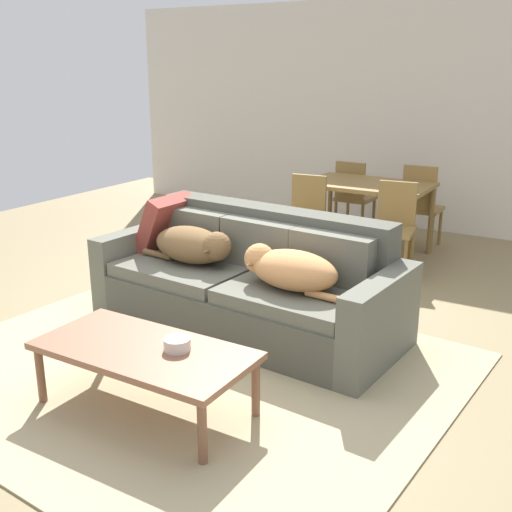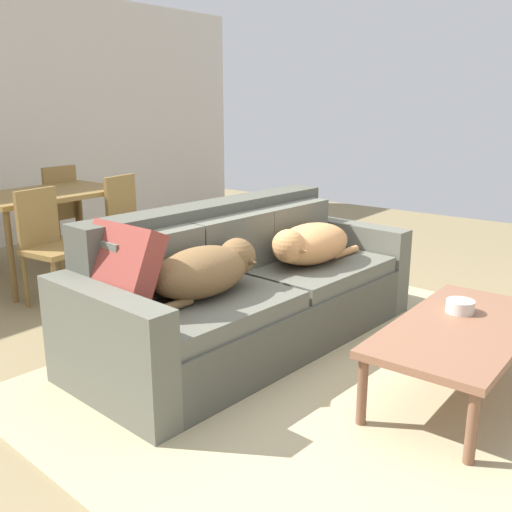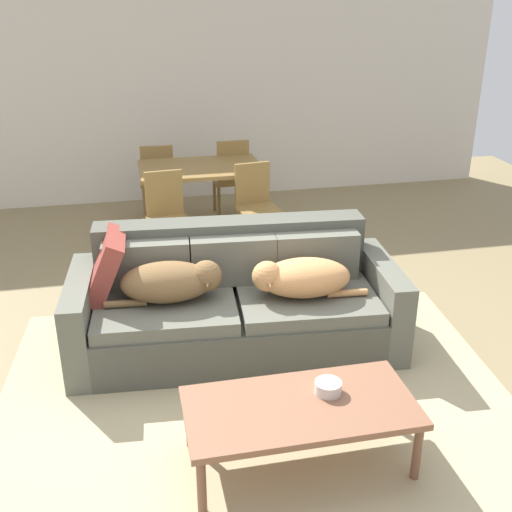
{
  "view_description": "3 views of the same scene",
  "coord_description": "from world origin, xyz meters",
  "px_view_note": "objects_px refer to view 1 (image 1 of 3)",
  "views": [
    {
      "loc": [
        2.33,
        -3.51,
        1.96
      ],
      "look_at": [
        0.03,
        0.34,
        0.57
      ],
      "focal_mm": 43.73,
      "sensor_mm": 36.0,
      "label": 1
    },
    {
      "loc": [
        -2.8,
        -1.92,
        1.55
      ],
      "look_at": [
        0.15,
        0.35,
        0.54
      ],
      "focal_mm": 40.62,
      "sensor_mm": 36.0,
      "label": 2
    },
    {
      "loc": [
        -0.73,
        -3.76,
        2.54
      ],
      "look_at": [
        0.14,
        0.29,
        0.72
      ],
      "focal_mm": 44.01,
      "sensor_mm": 36.0,
      "label": 3
    }
  ],
  "objects_px": {
    "dining_chair_near_left": "(305,216)",
    "dining_chair_near_right": "(394,224)",
    "dog_on_right_cushion": "(289,269)",
    "coffee_table": "(144,354)",
    "bowl_on_coffee_table": "(177,344)",
    "dining_table": "(368,190)",
    "throw_pillow_by_left_arm": "(165,223)",
    "dining_chair_far_right": "(421,203)",
    "couch": "(250,285)",
    "dog_on_left_cushion": "(194,245)",
    "dining_chair_far_left": "(353,195)"
  },
  "relations": [
    {
      "from": "dog_on_right_cushion",
      "to": "throw_pillow_by_left_arm",
      "type": "xyz_separation_m",
      "value": [
        -1.35,
        0.33,
        0.08
      ]
    },
    {
      "from": "dining_table",
      "to": "dog_on_left_cushion",
      "type": "bearing_deg",
      "value": -102.35
    },
    {
      "from": "throw_pillow_by_left_arm",
      "to": "coffee_table",
      "type": "xyz_separation_m",
      "value": [
        1.03,
        -1.49,
        -0.31
      ]
    },
    {
      "from": "dining_table",
      "to": "dining_chair_near_left",
      "type": "bearing_deg",
      "value": -123.33
    },
    {
      "from": "bowl_on_coffee_table",
      "to": "throw_pillow_by_left_arm",
      "type": "bearing_deg",
      "value": 130.64
    },
    {
      "from": "dining_table",
      "to": "dining_chair_far_right",
      "type": "xyz_separation_m",
      "value": [
        0.42,
        0.52,
        -0.19
      ]
    },
    {
      "from": "coffee_table",
      "to": "dining_chair_far_right",
      "type": "height_order",
      "value": "dining_chair_far_right"
    },
    {
      "from": "dining_chair_near_right",
      "to": "dining_chair_far_right",
      "type": "height_order",
      "value": "dining_chair_far_right"
    },
    {
      "from": "bowl_on_coffee_table",
      "to": "dining_chair_near_right",
      "type": "relative_size",
      "value": 0.17
    },
    {
      "from": "dining_chair_near_right",
      "to": "dining_chair_far_right",
      "type": "relative_size",
      "value": 0.97
    },
    {
      "from": "dog_on_left_cushion",
      "to": "dining_chair_far_left",
      "type": "xyz_separation_m",
      "value": [
        0.1,
        2.99,
        -0.12
      ]
    },
    {
      "from": "dining_table",
      "to": "dining_chair_near_right",
      "type": "relative_size",
      "value": 1.41
    },
    {
      "from": "dog_on_left_cushion",
      "to": "throw_pillow_by_left_arm",
      "type": "height_order",
      "value": "throw_pillow_by_left_arm"
    },
    {
      "from": "dining_chair_far_right",
      "to": "bowl_on_coffee_table",
      "type": "bearing_deg",
      "value": 87.28
    },
    {
      "from": "couch",
      "to": "dining_chair_near_left",
      "type": "height_order",
      "value": "dining_chair_near_left"
    },
    {
      "from": "dog_on_right_cushion",
      "to": "dining_chair_far_right",
      "type": "distance_m",
      "value": 2.99
    },
    {
      "from": "bowl_on_coffee_table",
      "to": "dining_table",
      "type": "relative_size",
      "value": 0.12
    },
    {
      "from": "couch",
      "to": "dining_chair_near_right",
      "type": "distance_m",
      "value": 1.81
    },
    {
      "from": "bowl_on_coffee_table",
      "to": "dining_table",
      "type": "distance_m",
      "value": 3.57
    },
    {
      "from": "couch",
      "to": "coffee_table",
      "type": "xyz_separation_m",
      "value": [
        0.12,
        -1.36,
        0.02
      ]
    },
    {
      "from": "dog_on_left_cushion",
      "to": "dining_chair_far_left",
      "type": "relative_size",
      "value": 0.94
    },
    {
      "from": "dining_chair_near_right",
      "to": "dining_chair_far_right",
      "type": "distance_m",
      "value": 1.06
    },
    {
      "from": "dining_chair_near_left",
      "to": "dining_chair_near_right",
      "type": "height_order",
      "value": "dining_chair_near_right"
    },
    {
      "from": "coffee_table",
      "to": "dining_chair_near_right",
      "type": "bearing_deg",
      "value": 82.35
    },
    {
      "from": "dog_on_right_cushion",
      "to": "coffee_table",
      "type": "height_order",
      "value": "dog_on_right_cushion"
    },
    {
      "from": "dining_chair_near_right",
      "to": "dining_chair_far_left",
      "type": "bearing_deg",
      "value": 119.46
    },
    {
      "from": "dining_table",
      "to": "couch",
      "type": "bearing_deg",
      "value": -91.41
    },
    {
      "from": "dog_on_left_cushion",
      "to": "dining_chair_far_right",
      "type": "bearing_deg",
      "value": 76.35
    },
    {
      "from": "coffee_table",
      "to": "dog_on_left_cushion",
      "type": "bearing_deg",
      "value": 114.22
    },
    {
      "from": "throw_pillow_by_left_arm",
      "to": "dog_on_left_cushion",
      "type": "bearing_deg",
      "value": -24.74
    },
    {
      "from": "dining_chair_near_right",
      "to": "dining_table",
      "type": "bearing_deg",
      "value": 123.74
    },
    {
      "from": "couch",
      "to": "coffee_table",
      "type": "distance_m",
      "value": 1.37
    },
    {
      "from": "dog_on_left_cushion",
      "to": "dining_chair_far_right",
      "type": "height_order",
      "value": "dining_chair_far_right"
    },
    {
      "from": "dining_table",
      "to": "dining_chair_far_right",
      "type": "height_order",
      "value": "dining_chair_far_right"
    },
    {
      "from": "throw_pillow_by_left_arm",
      "to": "couch",
      "type": "bearing_deg",
      "value": -7.73
    },
    {
      "from": "dog_on_left_cushion",
      "to": "throw_pillow_by_left_arm",
      "type": "relative_size",
      "value": 1.73
    },
    {
      "from": "dog_on_left_cushion",
      "to": "throw_pillow_by_left_arm",
      "type": "bearing_deg",
      "value": 159.63
    },
    {
      "from": "dog_on_left_cushion",
      "to": "dining_chair_far_right",
      "type": "distance_m",
      "value": 3.02
    },
    {
      "from": "dining_chair_near_right",
      "to": "dining_chair_near_left",
      "type": "bearing_deg",
      "value": 178.19
    },
    {
      "from": "dining_table",
      "to": "throw_pillow_by_left_arm",
      "type": "bearing_deg",
      "value": -114.38
    },
    {
      "from": "dining_chair_far_left",
      "to": "bowl_on_coffee_table",
      "type": "bearing_deg",
      "value": 100.82
    },
    {
      "from": "coffee_table",
      "to": "bowl_on_coffee_table",
      "type": "bearing_deg",
      "value": 22.49
    },
    {
      "from": "couch",
      "to": "dining_chair_near_right",
      "type": "bearing_deg",
      "value": 77.25
    },
    {
      "from": "dog_on_left_cushion",
      "to": "dining_chair_near_right",
      "type": "height_order",
      "value": "dining_chair_near_right"
    },
    {
      "from": "dog_on_right_cushion",
      "to": "dining_table",
      "type": "distance_m",
      "value": 2.5
    },
    {
      "from": "dog_on_left_cushion",
      "to": "dining_chair_far_left",
      "type": "distance_m",
      "value": 2.99
    },
    {
      "from": "dining_chair_far_left",
      "to": "dining_chair_far_right",
      "type": "bearing_deg",
      "value": 173.64
    },
    {
      "from": "throw_pillow_by_left_arm",
      "to": "bowl_on_coffee_table",
      "type": "height_order",
      "value": "throw_pillow_by_left_arm"
    },
    {
      "from": "couch",
      "to": "dining_table",
      "type": "xyz_separation_m",
      "value": [
        0.06,
        2.26,
        0.36
      ]
    },
    {
      "from": "dining_chair_near_left",
      "to": "couch",
      "type": "bearing_deg",
      "value": -83.06
    }
  ]
}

